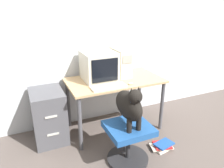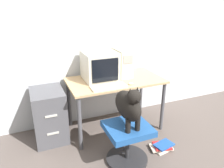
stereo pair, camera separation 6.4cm
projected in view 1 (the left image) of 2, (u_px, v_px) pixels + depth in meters
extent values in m
plane|color=#564C47|center=(125.00, 140.00, 2.99)|extent=(12.00, 12.00, 0.00)
cube|color=silver|center=(103.00, 36.00, 3.20)|extent=(8.00, 0.05, 2.60)
cube|color=tan|center=(115.00, 80.00, 3.03)|extent=(1.31, 0.72, 0.03)
cylinder|color=#4C4C51|center=(80.00, 124.00, 2.68)|extent=(0.05, 0.05, 0.73)
cylinder|color=#4C4C51|center=(162.00, 106.00, 3.13)|extent=(0.05, 0.05, 0.73)
cylinder|color=#4C4C51|center=(68.00, 104.00, 3.21)|extent=(0.05, 0.05, 0.73)
cylinder|color=#4C4C51|center=(140.00, 91.00, 3.66)|extent=(0.05, 0.05, 0.73)
cube|color=beige|center=(99.00, 66.00, 2.97)|extent=(0.43, 0.44, 0.38)
cube|color=black|center=(105.00, 70.00, 2.78)|extent=(0.36, 0.01, 0.30)
cube|color=beige|center=(121.00, 62.00, 3.14)|extent=(0.19, 0.40, 0.39)
cube|color=#9E998E|center=(127.00, 59.00, 2.93)|extent=(0.14, 0.01, 0.11)
cube|color=beige|center=(108.00, 87.00, 2.74)|extent=(0.45, 0.18, 0.02)
cube|color=beige|center=(108.00, 86.00, 2.74)|extent=(0.42, 0.14, 0.00)
ellipsoid|color=beige|center=(130.00, 83.00, 2.84)|extent=(0.06, 0.04, 0.03)
cylinder|color=#262628|center=(128.00, 158.00, 2.61)|extent=(0.49, 0.49, 0.04)
cylinder|color=#262628|center=(128.00, 144.00, 2.54)|extent=(0.05, 0.05, 0.37)
cube|color=#1E4C8C|center=(129.00, 128.00, 2.46)|extent=(0.49, 0.46, 0.07)
ellipsoid|color=black|center=(129.00, 105.00, 2.38)|extent=(0.21, 0.48, 0.30)
cylinder|color=black|center=(129.00, 125.00, 2.30)|extent=(0.06, 0.06, 0.17)
cylinder|color=black|center=(139.00, 123.00, 2.34)|extent=(0.06, 0.06, 0.17)
sphere|color=black|center=(135.00, 97.00, 2.21)|extent=(0.15, 0.15, 0.15)
cone|color=black|center=(138.00, 100.00, 2.15)|extent=(0.07, 0.08, 0.07)
cone|color=black|center=(131.00, 91.00, 2.17)|extent=(0.05, 0.05, 0.07)
cone|color=black|center=(139.00, 90.00, 2.21)|extent=(0.05, 0.05, 0.07)
torus|color=blue|center=(134.00, 101.00, 2.24)|extent=(0.11, 0.11, 0.02)
cube|color=#4C4C51|center=(49.00, 116.00, 2.90)|extent=(0.41, 0.53, 0.71)
cube|color=beige|center=(51.00, 117.00, 2.63)|extent=(0.15, 0.01, 0.02)
cube|color=beige|center=(53.00, 134.00, 2.71)|extent=(0.15, 0.01, 0.02)
cube|color=silver|center=(162.00, 148.00, 2.81)|extent=(0.25, 0.20, 0.02)
cube|color=silver|center=(161.00, 146.00, 2.81)|extent=(0.31, 0.22, 0.02)
cube|color=red|center=(162.00, 145.00, 2.81)|extent=(0.25, 0.23, 0.02)
cube|color=#1E4C9E|center=(164.00, 144.00, 2.79)|extent=(0.27, 0.21, 0.02)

